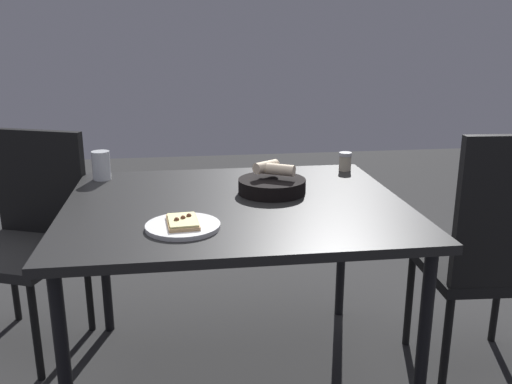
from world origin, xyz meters
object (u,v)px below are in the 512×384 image
Objects in this scene: dining_table at (236,216)px; chair_near at (496,249)px; pepper_shaker at (345,162)px; chair_far at (28,227)px; bread_basket at (272,184)px; pizza_plate at (183,225)px; beer_glass at (101,167)px.

dining_table is 1.21× the size of chair_near.
pepper_shaker is 0.09× the size of chair_far.
pizza_plate is at bearing 136.09° from bread_basket.
pizza_plate is 0.91× the size of bread_basket.
dining_table is at bearing -126.98° from beer_glass.
beer_glass is at bearing 90.59° from pepper_shaker.
chair_near reaches higher than chair_far.
chair_near is 1.09× the size of chair_far.
bread_basket reaches higher than pizza_plate.
pizza_plate is at bearing -136.24° from chair_far.
pepper_shaker is (0.01, -1.02, -0.02)m from beer_glass.
pizza_plate is at bearing 143.31° from dining_table.
beer_glass reaches higher than dining_table.
beer_glass is 0.13× the size of chair_far.
dining_table is 14.94× the size of pepper_shaker.
bread_basket is 0.28× the size of chair_far.
chair_near reaches higher than dining_table.
bread_basket reaches higher than dining_table.
bread_basket is 0.71m from beer_glass.
chair_far reaches higher than pizza_plate.
dining_table is at bearing -116.90° from chair_far.
pepper_shaker is (0.39, -0.51, 0.09)m from dining_table.
chair_near is at bearing -99.52° from dining_table.
pizza_plate is 0.95m from pepper_shaker.
bread_basket is 0.47m from pepper_shaker.
dining_table is 0.32m from pizza_plate.
pizza_plate is 0.25× the size of chair_far.
dining_table is 0.65m from pepper_shaker.
pizza_plate is 0.48m from bread_basket.
pepper_shaker is at bearing -52.84° from dining_table.
chair_near is at bearing -108.21° from chair_far.
chair_near is (-0.25, -0.77, -0.20)m from bread_basket.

